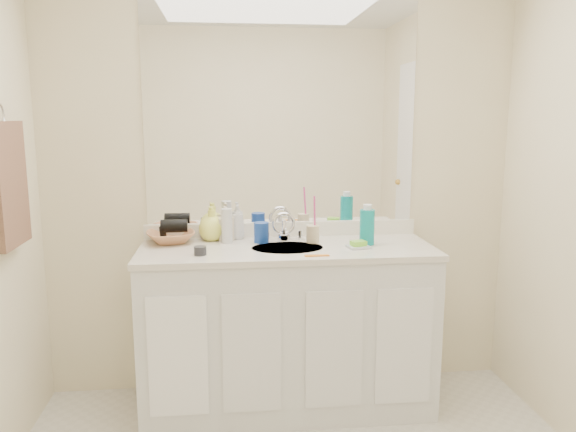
% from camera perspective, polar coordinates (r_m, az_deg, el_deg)
% --- Properties ---
extents(wall_back, '(2.60, 0.02, 2.40)m').
position_cam_1_polar(wall_back, '(3.12, -0.66, 3.75)').
color(wall_back, '#F9ECC3').
rests_on(wall_back, floor).
extents(vanity_cabinet, '(1.50, 0.55, 0.85)m').
position_cam_1_polar(vanity_cabinet, '(3.04, -0.11, -11.49)').
color(vanity_cabinet, silver).
rests_on(vanity_cabinet, floor).
extents(countertop, '(1.52, 0.57, 0.03)m').
position_cam_1_polar(countertop, '(2.91, -0.11, -3.41)').
color(countertop, silver).
rests_on(countertop, vanity_cabinet).
extents(backsplash, '(1.52, 0.03, 0.08)m').
position_cam_1_polar(backsplash, '(3.15, -0.62, -1.34)').
color(backsplash, white).
rests_on(backsplash, countertop).
extents(sink_basin, '(0.37, 0.37, 0.02)m').
position_cam_1_polar(sink_basin, '(2.89, -0.07, -3.45)').
color(sink_basin, beige).
rests_on(sink_basin, countertop).
extents(faucet, '(0.02, 0.02, 0.11)m').
position_cam_1_polar(faucet, '(3.05, -0.43, -1.44)').
color(faucet, silver).
rests_on(faucet, countertop).
extents(mirror, '(1.48, 0.01, 1.20)m').
position_cam_1_polar(mirror, '(3.10, -0.66, 10.37)').
color(mirror, white).
rests_on(mirror, wall_back).
extents(blue_mug, '(0.09, 0.09, 0.11)m').
position_cam_1_polar(blue_mug, '(3.00, -2.72, -1.68)').
color(blue_mug, '#173D9F').
rests_on(blue_mug, countertop).
extents(tan_cup, '(0.07, 0.07, 0.09)m').
position_cam_1_polar(tan_cup, '(3.00, 2.52, -1.84)').
color(tan_cup, beige).
rests_on(tan_cup, countertop).
extents(toothbrush, '(0.02, 0.04, 0.21)m').
position_cam_1_polar(toothbrush, '(2.98, 2.72, 0.12)').
color(toothbrush, '#E83D91').
rests_on(toothbrush, tan_cup).
extents(mouthwash_bottle, '(0.10, 0.10, 0.18)m').
position_cam_1_polar(mouthwash_bottle, '(2.97, 8.03, -1.12)').
color(mouthwash_bottle, '#0C8E91').
rests_on(mouthwash_bottle, countertop).
extents(soap_dish, '(0.12, 0.11, 0.01)m').
position_cam_1_polar(soap_dish, '(2.90, 7.16, -3.13)').
color(soap_dish, silver).
rests_on(soap_dish, countertop).
extents(green_soap, '(0.09, 0.07, 0.03)m').
position_cam_1_polar(green_soap, '(2.89, 7.16, -2.78)').
color(green_soap, '#87E437').
rests_on(green_soap, soap_dish).
extents(orange_comb, '(0.12, 0.03, 0.00)m').
position_cam_1_polar(orange_comb, '(2.72, 2.96, -4.03)').
color(orange_comb, orange).
rests_on(orange_comb, countertop).
extents(dark_jar, '(0.08, 0.08, 0.04)m').
position_cam_1_polar(dark_jar, '(2.76, -8.91, -3.50)').
color(dark_jar, '#27272C').
rests_on(dark_jar, countertop).
extents(extra_white_bottle, '(0.06, 0.06, 0.18)m').
position_cam_1_polar(extra_white_bottle, '(2.99, -6.24, -1.01)').
color(extra_white_bottle, silver).
rests_on(extra_white_bottle, countertop).
extents(soap_bottle_white, '(0.09, 0.09, 0.19)m').
position_cam_1_polar(soap_bottle_white, '(3.09, -5.13, -0.59)').
color(soap_bottle_white, silver).
rests_on(soap_bottle_white, countertop).
extents(soap_bottle_cream, '(0.09, 0.09, 0.18)m').
position_cam_1_polar(soap_bottle_cream, '(3.07, -6.37, -0.74)').
color(soap_bottle_cream, beige).
rests_on(soap_bottle_cream, countertop).
extents(soap_bottle_yellow, '(0.18, 0.18, 0.18)m').
position_cam_1_polar(soap_bottle_yellow, '(3.07, -7.73, -0.76)').
color(soap_bottle_yellow, '#F2F860').
rests_on(soap_bottle_yellow, countertop).
extents(wicker_basket, '(0.31, 0.31, 0.06)m').
position_cam_1_polar(wicker_basket, '(3.06, -11.82, -2.09)').
color(wicker_basket, '#AD6E46').
rests_on(wicker_basket, countertop).
extents(hair_dryer, '(0.14, 0.07, 0.07)m').
position_cam_1_polar(hair_dryer, '(3.04, -11.49, -1.00)').
color(hair_dryer, black).
rests_on(hair_dryer, wicker_basket).
extents(hand_towel, '(0.04, 0.32, 0.55)m').
position_cam_1_polar(hand_towel, '(2.75, -26.40, 2.88)').
color(hand_towel, '#4E362A').
rests_on(hand_towel, towel_ring).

